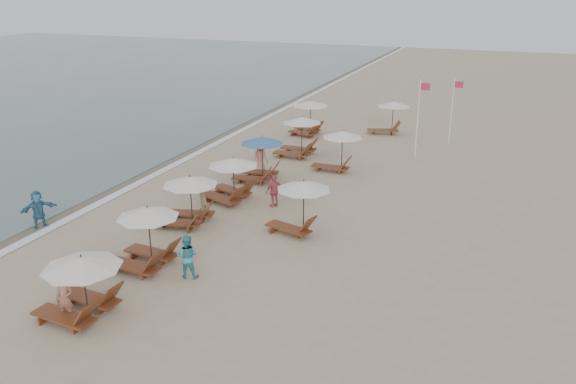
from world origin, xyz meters
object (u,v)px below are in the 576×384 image
at_px(lounger_station_2, 186,200).
at_px(waterline_walker, 38,209).
at_px(lounger_station_4, 258,159).
at_px(beachgoer_near, 65,298).
at_px(lounger_station_0, 78,286).
at_px(lounger_station_5, 297,138).
at_px(beachgoer_mid_b, 205,199).
at_px(lounger_station_1, 144,239).
at_px(lounger_station_6, 307,117).
at_px(inland_station_0, 297,202).
at_px(beachgoer_far_b, 260,157).
at_px(lounger_station_3, 229,180).
at_px(beachgoer_far_a, 274,191).
at_px(flag_pole_near, 419,115).
at_px(beachgoer_mid_a, 187,256).
at_px(inland_station_1, 337,148).
at_px(inland_station_2, 389,115).

height_order(lounger_station_2, waterline_walker, lounger_station_2).
bearing_deg(lounger_station_4, beachgoer_near, -89.81).
bearing_deg(waterline_walker, lounger_station_0, -97.51).
xyz_separation_m(lounger_station_5, beachgoer_mid_b, (-0.32, -10.52, -0.24)).
xyz_separation_m(lounger_station_1, lounger_station_5, (0.06, 15.42, 0.02)).
bearing_deg(lounger_station_6, lounger_station_1, -86.90).
bearing_deg(inland_station_0, lounger_station_2, -169.80).
bearing_deg(waterline_walker, beachgoer_mid_b, -29.52).
bearing_deg(beachgoer_far_b, inland_station_0, -119.52).
height_order(lounger_station_6, beachgoer_far_b, lounger_station_6).
height_order(lounger_station_3, lounger_station_6, lounger_station_6).
bearing_deg(lounger_station_0, lounger_station_4, 91.25).
xyz_separation_m(lounger_station_3, beachgoer_far_a, (2.32, 0.01, -0.26)).
distance_m(lounger_station_3, beachgoer_near, 11.12).
height_order(lounger_station_5, inland_station_0, lounger_station_5).
relative_size(beachgoer_near, beachgoer_far_b, 0.83).
relative_size(lounger_station_2, beachgoer_far_a, 1.76).
distance_m(beachgoer_far_a, flag_pole_near, 11.50).
height_order(lounger_station_6, waterline_walker, lounger_station_6).
bearing_deg(beachgoer_far_b, flag_pole_near, -24.54).
bearing_deg(flag_pole_near, lounger_station_1, -110.82).
distance_m(beachgoer_mid_a, beachgoer_mid_b, 5.44).
height_order(beachgoer_far_b, flag_pole_near, flag_pole_near).
relative_size(lounger_station_6, beachgoer_far_b, 1.48).
relative_size(lounger_station_3, beachgoer_mid_b, 1.62).
distance_m(lounger_station_3, lounger_station_6, 13.20).
height_order(inland_station_1, beachgoer_mid_a, inland_station_1).
bearing_deg(lounger_station_0, beachgoer_far_a, 79.79).
height_order(inland_station_2, beachgoer_near, inland_station_2).
xyz_separation_m(inland_station_0, beachgoer_mid_a, (-2.21, -4.95, -0.57)).
bearing_deg(lounger_station_2, lounger_station_3, 84.16).
bearing_deg(lounger_station_5, inland_station_1, -33.14).
relative_size(lounger_station_3, inland_station_2, 0.99).
height_order(lounger_station_4, beachgoer_near, lounger_station_4).
bearing_deg(lounger_station_2, inland_station_1, 68.40).
distance_m(inland_station_2, flag_pole_near, 5.94).
relative_size(lounger_station_5, beachgoer_far_b, 1.51).
relative_size(inland_station_2, beachgoer_mid_a, 1.78).
height_order(beachgoer_mid_b, flag_pole_near, flag_pole_near).
bearing_deg(beachgoer_mid_a, beachgoer_far_a, -105.92).
relative_size(lounger_station_3, lounger_station_5, 1.02).
xyz_separation_m(lounger_station_5, inland_station_0, (3.98, -10.59, 0.26)).
xyz_separation_m(inland_station_0, inland_station_1, (-0.94, 8.60, -0.03)).
relative_size(lounger_station_2, lounger_station_5, 0.99).
xyz_separation_m(lounger_station_4, beachgoer_far_a, (2.24, -3.18, -0.38)).
height_order(inland_station_0, beachgoer_far_a, inland_station_0).
xyz_separation_m(lounger_station_6, inland_station_2, (5.02, 2.29, 0.08)).
bearing_deg(beachgoer_mid_b, inland_station_2, -53.92).
distance_m(inland_station_0, inland_station_2, 17.88).
relative_size(beachgoer_mid_a, beachgoer_mid_b, 0.91).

